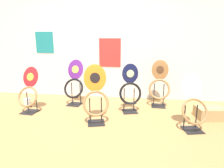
% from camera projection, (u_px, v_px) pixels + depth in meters
% --- Properties ---
extents(ground_plane, '(14.00, 14.00, 0.00)m').
position_uv_depth(ground_plane, '(72.00, 137.00, 2.90)').
color(ground_plane, '#B7844C').
extents(wall_back, '(8.00, 0.07, 2.60)m').
position_uv_depth(wall_back, '(99.00, 42.00, 4.55)').
color(wall_back, silver).
rests_on(wall_back, ground_plane).
extents(toilet_seat_display_navy_moon, '(0.44, 0.34, 0.93)m').
position_uv_depth(toilet_seat_display_navy_moon, '(130.00, 91.00, 3.75)').
color(toilet_seat_display_navy_moon, black).
rests_on(toilet_seat_display_navy_moon, ground_plane).
extents(toilet_seat_display_white_plain, '(0.45, 0.44, 0.86)m').
position_uv_depth(toilet_seat_display_white_plain, '(193.00, 105.00, 3.03)').
color(toilet_seat_display_white_plain, black).
rests_on(toilet_seat_display_white_plain, ground_plane).
extents(toilet_seat_display_crimson_swirl, '(0.42, 0.36, 0.86)m').
position_uv_depth(toilet_seat_display_crimson_swirl, '(29.00, 92.00, 3.76)').
color(toilet_seat_display_crimson_swirl, black).
rests_on(toilet_seat_display_crimson_swirl, ground_plane).
extents(toilet_seat_display_woodgrain, '(0.44, 0.31, 0.95)m').
position_uv_depth(toilet_seat_display_woodgrain, '(159.00, 85.00, 4.07)').
color(toilet_seat_display_woodgrain, black).
rests_on(toilet_seat_display_woodgrain, ground_plane).
extents(toilet_seat_display_orange_sun, '(0.47, 0.37, 0.98)m').
position_uv_depth(toilet_seat_display_orange_sun, '(96.00, 97.00, 3.26)').
color(toilet_seat_display_orange_sun, black).
rests_on(toilet_seat_display_orange_sun, ground_plane).
extents(toilet_seat_display_purple_note, '(0.45, 0.36, 0.94)m').
position_uv_depth(toilet_seat_display_purple_note, '(74.00, 84.00, 4.17)').
color(toilet_seat_display_purple_note, black).
rests_on(toilet_seat_display_purple_note, ground_plane).
extents(paint_can, '(0.14, 0.14, 0.13)m').
position_uv_depth(paint_can, '(27.00, 101.00, 4.27)').
color(paint_can, silver).
rests_on(paint_can, ground_plane).
extents(storage_box, '(0.49, 0.41, 0.21)m').
position_uv_depth(storage_box, '(209.00, 113.00, 3.52)').
color(storage_box, tan).
rests_on(storage_box, ground_plane).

